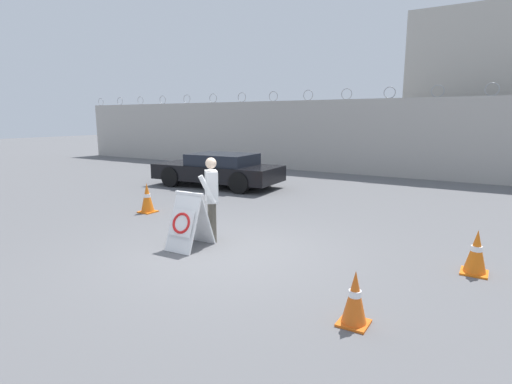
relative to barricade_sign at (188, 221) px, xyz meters
name	(u,v)px	position (x,y,z in m)	size (l,w,h in m)	color
ground_plane	(226,253)	(0.75, 0.13, -0.52)	(90.00, 90.00, 0.00)	#5B5B5E
perimeter_wall	(387,138)	(0.75, 11.28, 1.06)	(36.00, 0.30, 3.59)	#ADA8A0
barricade_sign	(188,221)	(0.00, 0.00, 0.00)	(0.61, 0.83, 1.05)	white
security_guard	(211,196)	(0.10, 0.56, 0.38)	(0.47, 0.63, 1.63)	#514C42
traffic_cone_near	(355,298)	(3.48, -1.12, -0.19)	(0.34, 0.34, 0.66)	orange
traffic_cone_mid	(476,252)	(4.57, 1.36, -0.17)	(0.38, 0.38, 0.70)	orange
traffic_cone_far	(147,198)	(-2.77, 1.61, -0.14)	(0.39, 0.39, 0.75)	orange
parked_car_front_coupe	(219,169)	(-3.57, 5.69, 0.08)	(4.54, 2.15, 1.15)	black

